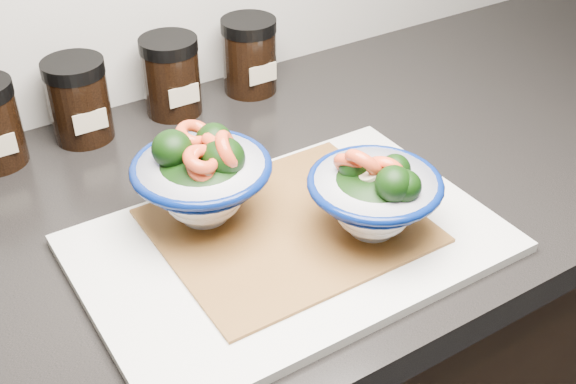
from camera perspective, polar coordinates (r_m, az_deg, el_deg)
countertop at (r=0.91m, az=-1.21°, el=-0.61°), size 3.50×0.60×0.04m
cutting_board at (r=0.80m, az=0.17°, el=-4.10°), size 0.45×0.30×0.01m
bamboo_mat at (r=0.81m, az=-0.00°, el=-2.66°), size 0.28×0.24×0.00m
bowl_left at (r=0.80m, az=-6.73°, el=1.09°), size 0.16×0.16×0.12m
bowl_right at (r=0.78m, az=6.84°, el=-0.22°), size 0.15×0.15×0.11m
spice_jar_b at (r=1.01m, az=-16.20°, el=6.99°), size 0.08×0.08×0.11m
spice_jar_c at (r=1.04m, az=-9.20°, el=9.04°), size 0.08×0.08×0.11m
spice_jar_d at (r=1.09m, az=-3.06°, el=10.72°), size 0.08×0.08×0.11m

